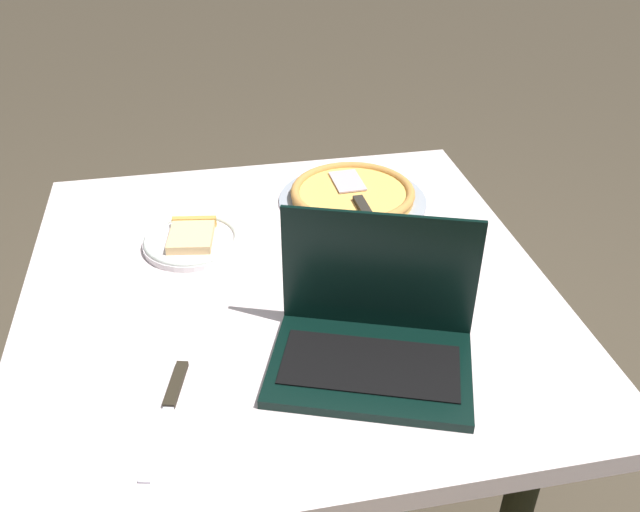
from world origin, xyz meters
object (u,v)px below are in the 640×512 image
object	(u,v)px
pizza_tray	(353,195)
dining_table	(288,312)
table_knife	(169,405)
pizza_plate	(192,240)
laptop	(373,334)

from	to	relation	value
pizza_tray	dining_table	bearing A→B (deg)	54.96
dining_table	table_knife	size ratio (longest dim) A/B	4.44
pizza_plate	table_knife	bearing A→B (deg)	83.69
dining_table	pizza_tray	world-z (taller)	pizza_tray
laptop	pizza_plate	bearing A→B (deg)	-55.19
table_knife	pizza_tray	bearing A→B (deg)	-126.40
table_knife	pizza_plate	bearing A→B (deg)	-96.31
dining_table	pizza_plate	xyz separation A→B (m)	(0.18, -0.17, 0.10)
pizza_tray	table_knife	size ratio (longest dim) A/B	1.49
dining_table	table_knife	distance (m)	0.40
dining_table	laptop	size ratio (longest dim) A/B	2.71
dining_table	table_knife	bearing A→B (deg)	52.33
laptop	table_knife	bearing A→B (deg)	8.34
laptop	pizza_tray	size ratio (longest dim) A/B	1.10
laptop	pizza_plate	distance (m)	0.52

